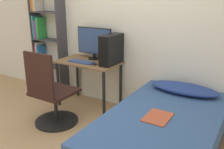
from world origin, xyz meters
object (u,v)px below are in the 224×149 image
object	(u,v)px
pc_tower	(111,49)
bed	(162,137)
keyboard	(81,62)
bookshelf	(44,40)
office_chair	(51,98)
monitor	(94,42)

from	to	relation	value
pc_tower	bed	bearing A→B (deg)	-34.11
keyboard	pc_tower	world-z (taller)	pc_tower
bookshelf	bed	size ratio (longest dim) A/B	0.98
office_chair	pc_tower	size ratio (longest dim) A/B	2.39
bed	pc_tower	distance (m)	1.47
bed	monitor	distance (m)	1.85
bookshelf	monitor	xyz separation A→B (m)	(1.07, 0.00, 0.06)
bed	keyboard	size ratio (longest dim) A/B	4.88
keyboard	pc_tower	distance (m)	0.50
office_chair	pc_tower	bearing A→B (deg)	60.32
monitor	pc_tower	distance (m)	0.41
office_chair	pc_tower	distance (m)	1.07
office_chair	bed	size ratio (longest dim) A/B	0.53
monitor	keyboard	size ratio (longest dim) A/B	1.55
bookshelf	monitor	bearing A→B (deg)	0.04
bed	pc_tower	size ratio (longest dim) A/B	4.48
monitor	pc_tower	xyz separation A→B (m)	(0.39, -0.12, -0.05)
office_chair	bed	distance (m)	1.54
pc_tower	monitor	bearing A→B (deg)	162.99
bookshelf	pc_tower	world-z (taller)	bookshelf
office_chair	keyboard	world-z (taller)	office_chair
monitor	keyboard	distance (m)	0.38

